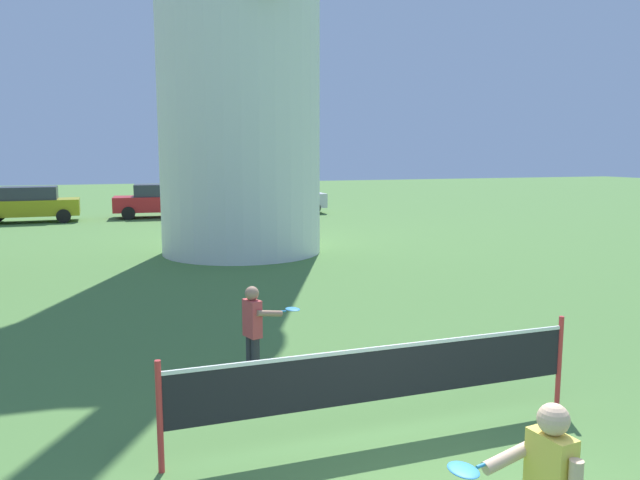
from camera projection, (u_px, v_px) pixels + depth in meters
name	position (u px, v px, depth m)	size (l,w,h in m)	color
tennis_net	(383.00, 374.00, 6.45)	(4.66, 0.06, 1.10)	red
player_far	(254.00, 326.00, 8.14)	(0.80, 0.41, 1.25)	#333338
parked_car_mustard	(30.00, 204.00, 26.71)	(4.08, 1.91, 1.56)	#999919
parked_car_red	(161.00, 200.00, 28.82)	(4.44, 2.17, 1.56)	red
parked_car_silver	(282.00, 197.00, 30.64)	(4.31, 2.06, 1.56)	silver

